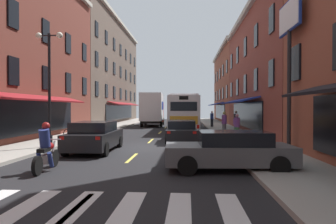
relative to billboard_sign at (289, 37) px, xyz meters
name	(u,v)px	position (x,y,z in m)	size (l,w,h in m)	color
ground_plane	(144,148)	(-7.05, 2.00, -5.44)	(34.80, 80.00, 0.10)	black
lane_centre_dashes	(143,148)	(-7.05, 1.75, -5.38)	(0.14, 73.90, 0.01)	#DBCC4C
crosswalk_near	(73,210)	(-7.05, -8.00, -5.38)	(7.10, 2.80, 0.01)	silver
sidewalk_left	(39,145)	(-12.95, 2.00, -5.32)	(3.00, 80.00, 0.14)	#A39E93
sidewalk_right	(254,147)	(-1.15, 2.00, -5.32)	(3.00, 80.00, 0.14)	#A39E93
billboard_sign	(289,37)	(0.00, 0.00, 0.00)	(0.40, 2.69, 6.96)	black
transit_bus	(183,112)	(-5.10, 14.42, -3.67)	(2.83, 11.48, 3.27)	white
box_truck	(153,109)	(-8.79, 20.83, -3.41)	(2.70, 7.54, 3.79)	#B21E19
sedan_near	(230,150)	(-3.23, -3.74, -4.70)	(4.37, 2.09, 1.34)	#515154
sedan_mid	(95,136)	(-9.22, 0.24, -4.64)	(2.09, 4.52, 1.47)	black
sedan_far	(182,131)	(-5.06, 4.98, -4.70)	(2.02, 4.82, 1.34)	black
motorcycle_rider	(46,150)	(-9.45, -4.30, -4.68)	(0.62, 2.07, 1.66)	black
bicycle_near	(75,134)	(-11.73, 4.21, -4.88)	(1.70, 0.48, 0.91)	black
pedestrian_near	(237,126)	(-1.55, 4.99, -4.39)	(0.38, 0.52, 1.62)	#33663F
pedestrian_mid	(212,119)	(-2.06, 17.81, -4.39)	(0.36, 0.36, 1.66)	black
pedestrian_far	(236,121)	(-0.72, 10.44, -4.33)	(0.36, 0.36, 1.77)	#33663F
pedestrian_rear	(224,123)	(-2.04, 7.41, -4.35)	(0.36, 0.36, 1.74)	#4C4C51
street_lamp_twin	(49,84)	(-11.74, 0.74, -2.02)	(1.42, 0.32, 5.86)	black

